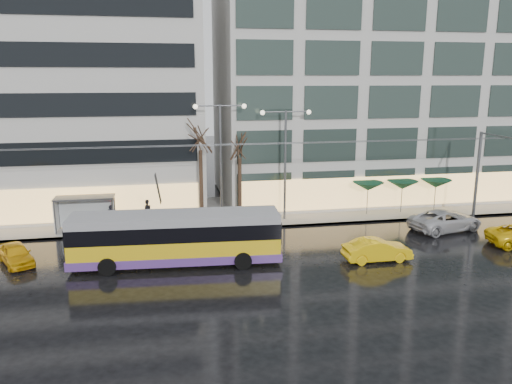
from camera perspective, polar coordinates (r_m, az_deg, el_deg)
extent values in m
plane|color=black|center=(28.57, -5.45, -9.94)|extent=(140.00, 140.00, 0.00)
cube|color=gray|center=(41.92, -4.43, -2.29)|extent=(80.00, 10.00, 0.15)
cube|color=slate|center=(37.20, -3.62, -4.28)|extent=(80.00, 0.10, 0.15)
cube|color=#B6B4AE|center=(49.94, 15.07, 14.35)|extent=(32.00, 14.00, 25.00)
cube|color=gold|center=(30.66, -9.07, -6.26)|extent=(12.47, 3.30, 1.54)
cube|color=#563380|center=(30.83, -9.03, -7.17)|extent=(12.52, 3.34, 0.51)
cube|color=black|center=(30.30, -9.14, -4.24)|extent=(12.50, 3.32, 0.93)
cube|color=gray|center=(30.10, -9.19, -2.93)|extent=(12.47, 3.30, 0.51)
cube|color=black|center=(30.72, 2.53, -4.15)|extent=(0.20, 2.37, 1.34)
cube|color=black|center=(31.23, -20.61, -4.71)|extent=(0.20, 2.37, 1.34)
cylinder|color=black|center=(32.14, -1.94, -6.25)|extent=(1.05, 0.42, 1.03)
cylinder|color=black|center=(29.73, -1.49, -7.88)|extent=(1.05, 0.42, 1.03)
cylinder|color=black|center=(32.45, -15.92, -6.58)|extent=(1.05, 0.42, 1.03)
cylinder|color=black|center=(30.07, -16.65, -8.20)|extent=(1.05, 0.42, 1.03)
cylinder|color=#595B60|center=(30.74, -11.15, 0.19)|extent=(0.29, 3.82, 2.71)
cylinder|color=#595B60|center=(31.24, -11.08, 0.40)|extent=(0.29, 3.82, 2.71)
cylinder|color=#595B60|center=(42.96, 23.94, 1.68)|extent=(0.24, 0.24, 7.00)
cube|color=#595B60|center=(40.47, 26.36, 5.69)|extent=(0.10, 5.00, 0.10)
cylinder|color=#595B60|center=(32.42, -4.85, 5.32)|extent=(42.00, 0.04, 0.04)
cylinder|color=#595B60|center=(32.92, -4.94, 5.43)|extent=(42.00, 0.04, 0.04)
cube|color=#595B60|center=(38.16, -19.02, -0.60)|extent=(4.20, 1.60, 0.12)
cube|color=silver|center=(39.13, -18.74, -2.14)|extent=(4.00, 0.05, 2.20)
cube|color=white|center=(38.83, -21.88, -2.51)|extent=(0.10, 1.40, 2.20)
cylinder|color=#595B60|center=(38.16, -22.00, -2.79)|extent=(0.10, 0.10, 2.40)
cylinder|color=#595B60|center=(39.48, -21.62, -2.24)|extent=(0.10, 0.10, 2.40)
cylinder|color=#595B60|center=(37.54, -16.02, -2.58)|extent=(0.10, 0.10, 2.40)
cylinder|color=#595B60|center=(38.88, -15.83, -2.04)|extent=(0.10, 0.10, 2.40)
cylinder|color=#595B60|center=(37.82, -4.04, 3.14)|extent=(0.18, 0.18, 9.00)
cylinder|color=#595B60|center=(37.23, -5.54, 9.78)|extent=(1.80, 0.10, 0.10)
cylinder|color=#595B60|center=(37.43, -2.76, 9.84)|extent=(1.80, 0.10, 0.10)
sphere|color=#FFF2CC|center=(37.17, -6.94, 9.66)|extent=(0.36, 0.36, 0.36)
sphere|color=#FFF2CC|center=(37.56, -1.38, 9.78)|extent=(0.36, 0.36, 0.36)
cylinder|color=#595B60|center=(38.72, 3.35, 3.01)|extent=(0.18, 0.18, 8.50)
cylinder|color=#595B60|center=(38.02, 2.10, 9.14)|extent=(1.80, 0.10, 0.10)
cylinder|color=#595B60|center=(38.45, 4.75, 9.15)|extent=(1.80, 0.10, 0.10)
sphere|color=#FFF2CC|center=(37.84, 0.75, 9.05)|extent=(0.36, 0.36, 0.36)
sphere|color=#FFF2CC|center=(38.70, 6.05, 9.07)|extent=(0.36, 0.36, 0.36)
cylinder|color=black|center=(38.21, -6.27, 0.60)|extent=(0.28, 0.28, 5.60)
cylinder|color=black|center=(38.80, -1.85, 0.33)|extent=(0.28, 0.28, 4.90)
cylinder|color=#595B60|center=(41.75, 12.60, -0.97)|extent=(0.06, 0.06, 2.20)
cone|color=#114027|center=(41.48, 12.68, 0.64)|extent=(2.50, 2.50, 0.70)
cylinder|color=#595B60|center=(43.00, 16.29, -0.78)|extent=(0.06, 0.06, 2.20)
cone|color=#114027|center=(42.74, 16.39, 0.78)|extent=(2.50, 2.50, 0.70)
cylinder|color=#595B60|center=(44.41, 19.75, -0.60)|extent=(0.06, 0.06, 2.20)
cone|color=#114027|center=(44.16, 19.87, 0.92)|extent=(2.50, 2.50, 0.70)
imported|color=#E0A30B|center=(33.78, -25.75, -6.40)|extent=(3.07, 4.01, 1.27)
imported|color=yellow|center=(31.88, 13.67, -6.45)|extent=(4.23, 1.53, 1.39)
imported|color=#B7B7BC|center=(39.51, 20.84, -3.03)|extent=(6.03, 3.77, 1.56)
imported|color=black|center=(38.75, -16.22, -2.65)|extent=(0.70, 0.55, 1.70)
imported|color=#D14574|center=(38.52, -16.30, -1.36)|extent=(1.17, 1.18, 0.88)
imported|color=black|center=(39.52, -12.36, -2.06)|extent=(0.98, 0.82, 1.78)
imported|color=black|center=(39.78, -18.52, -2.32)|extent=(1.24, 0.80, 1.82)
imported|color=black|center=(39.58, -18.61, -1.14)|extent=(0.91, 0.91, 0.72)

